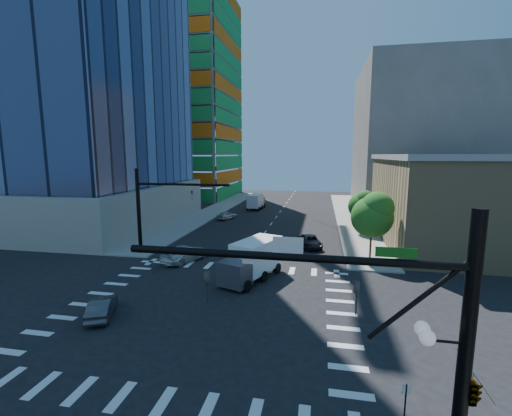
# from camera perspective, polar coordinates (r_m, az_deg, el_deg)

# --- Properties ---
(ground) EXTENTS (160.00, 160.00, 0.00)m
(ground) POSITION_cam_1_polar(r_m,az_deg,el_deg) (24.82, -7.94, -16.34)
(ground) COLOR black
(ground) RESTS_ON ground
(road_markings) EXTENTS (20.00, 20.00, 0.01)m
(road_markings) POSITION_cam_1_polar(r_m,az_deg,el_deg) (24.82, -7.94, -16.33)
(road_markings) COLOR silver
(road_markings) RESTS_ON ground
(sidewalk_ne) EXTENTS (5.00, 60.00, 0.15)m
(sidewalk_ne) POSITION_cam_1_polar(r_m,az_deg,el_deg) (62.32, 15.36, -1.14)
(sidewalk_ne) COLOR gray
(sidewalk_ne) RESTS_ON ground
(sidewalk_nw) EXTENTS (5.00, 60.00, 0.15)m
(sidewalk_nw) POSITION_cam_1_polar(r_m,az_deg,el_deg) (65.22, -7.10, -0.45)
(sidewalk_nw) COLOR gray
(sidewalk_nw) RESTS_ON ground
(construction_building) EXTENTS (25.16, 34.50, 70.60)m
(construction_building) POSITION_cam_1_polar(r_m,az_deg,el_deg) (91.24, -12.34, 17.52)
(construction_building) COLOR gray
(construction_building) RESTS_ON ground
(commercial_building) EXTENTS (20.50, 22.50, 10.60)m
(commercial_building) POSITION_cam_1_polar(r_m,az_deg,el_deg) (46.96, 32.75, 1.06)
(commercial_building) COLOR tan
(commercial_building) RESTS_ON ground
(bg_building_ne) EXTENTS (24.00, 30.00, 28.00)m
(bg_building_ne) POSITION_cam_1_polar(r_m,az_deg,el_deg) (78.78, 25.67, 10.51)
(bg_building_ne) COLOR #645F5A
(bg_building_ne) RESTS_ON ground
(signal_mast_se) EXTENTS (10.51, 2.48, 9.00)m
(signal_mast_se) POSITION_cam_1_polar(r_m,az_deg,el_deg) (11.62, 27.12, -20.52)
(signal_mast_se) COLOR black
(signal_mast_se) RESTS_ON sidewalk_se
(signal_mast_nw) EXTENTS (10.20, 0.40, 9.00)m
(signal_mast_nw) POSITION_cam_1_polar(r_m,az_deg,el_deg) (37.40, -17.03, 0.72)
(signal_mast_nw) COLOR black
(signal_mast_nw) RESTS_ON sidewalk_nw
(tree_south) EXTENTS (4.16, 4.16, 6.82)m
(tree_south) POSITION_cam_1_polar(r_m,az_deg,el_deg) (35.99, 19.02, -0.99)
(tree_south) COLOR #382316
(tree_south) RESTS_ON sidewalk_ne
(tree_north) EXTENTS (3.54, 3.52, 5.78)m
(tree_north) POSITION_cam_1_polar(r_m,az_deg,el_deg) (47.90, 17.34, 0.59)
(tree_north) COLOR #382316
(tree_north) RESTS_ON sidewalk_ne
(no_parking_sign) EXTENTS (0.30, 0.06, 2.20)m
(no_parking_sign) POSITION_cam_1_polar(r_m,az_deg,el_deg) (15.61, 23.60, -27.81)
(no_parking_sign) COLOR black
(no_parking_sign) RESTS_ON ground
(car_nb_far) EXTENTS (3.27, 5.27, 1.36)m
(car_nb_far) POSITION_cam_1_polar(r_m,az_deg,el_deg) (39.99, 8.95, -5.52)
(car_nb_far) COLOR black
(car_nb_far) RESTS_ON ground
(car_sb_near) EXTENTS (4.19, 5.84, 1.57)m
(car_sb_near) POSITION_cam_1_polar(r_m,az_deg,el_deg) (35.25, -11.70, -7.39)
(car_sb_near) COLOR silver
(car_sb_near) RESTS_ON ground
(car_sb_mid) EXTENTS (2.91, 4.26, 1.35)m
(car_sb_mid) POSITION_cam_1_polar(r_m,az_deg,el_deg) (56.68, -4.87, -1.21)
(car_sb_mid) COLOR #B8BDC0
(car_sb_mid) RESTS_ON ground
(car_sb_cross) EXTENTS (2.76, 4.07, 1.27)m
(car_sb_cross) POSITION_cam_1_polar(r_m,az_deg,el_deg) (25.47, -24.32, -14.83)
(car_sb_cross) COLOR #424246
(car_sb_cross) RESTS_ON ground
(box_truck_near) EXTENTS (4.66, 6.73, 3.25)m
(box_truck_near) POSITION_cam_1_polar(r_m,az_deg,el_deg) (29.31, -0.92, -9.22)
(box_truck_near) COLOR black
(box_truck_near) RESTS_ON ground
(box_truck_far) EXTENTS (2.79, 5.76, 2.94)m
(box_truck_far) POSITION_cam_1_polar(r_m,az_deg,el_deg) (67.10, 0.09, 0.93)
(box_truck_far) COLOR black
(box_truck_far) RESTS_ON ground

